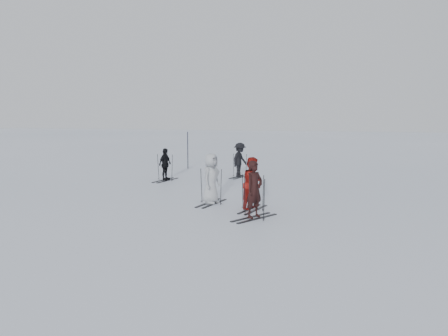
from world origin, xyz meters
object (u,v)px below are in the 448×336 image
skier_near_dark (254,190)px  skier_uphill_left (165,165)px  skier_uphill_far (240,160)px  piste_marker (188,150)px  skier_grey (211,179)px  skier_red (253,184)px

skier_near_dark → skier_uphill_left: size_ratio=1.15×
skier_uphill_far → piste_marker: piste_marker is taller
skier_grey → piste_marker: 9.94m
skier_uphill_left → skier_red: bearing=-122.2°
skier_red → skier_uphill_far: size_ratio=1.03×
skier_uphill_left → piste_marker: size_ratio=0.71×
skier_uphill_left → skier_uphill_far: size_ratio=0.89×
skier_uphill_left → piste_marker: (-0.44, 4.51, 0.31)m
skier_near_dark → skier_uphill_far: 8.64m
skier_near_dark → skier_red: size_ratio=1.00×
skier_red → skier_uphill_left: bearing=59.9°
skier_near_dark → piste_marker: 12.36m
skier_grey → skier_uphill_left: 5.83m
skier_uphill_far → piste_marker: size_ratio=0.80×
skier_red → skier_uphill_left: (-5.27, 5.16, -0.11)m
skier_near_dark → skier_grey: 2.59m
skier_grey → piste_marker: (-4.07, 9.07, 0.17)m
skier_red → skier_grey: 1.74m
piste_marker → skier_uphill_far: bearing=-34.4°
skier_red → piste_marker: size_ratio=0.82×
skier_red → piste_marker: (-5.70, 9.67, 0.19)m
piste_marker → skier_uphill_left: bearing=-84.5°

